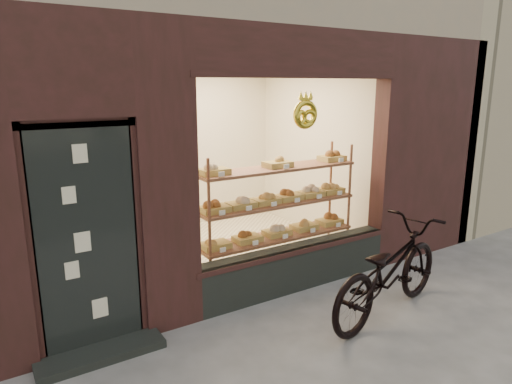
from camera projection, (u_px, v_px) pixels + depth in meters
neighbor_right at (494, 7)px, 12.24m from camera, size 12.00×7.00×9.00m
display_shelf at (277, 214)px, 5.88m from camera, size 2.20×0.45×1.70m
bicycle at (388, 270)px, 4.93m from camera, size 2.09×1.08×1.04m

